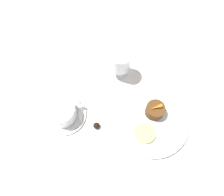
# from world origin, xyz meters

# --- Properties ---
(ground_plane) EXTENTS (3.00, 3.00, 0.00)m
(ground_plane) POSITION_xyz_m (0.00, 0.00, 0.00)
(ground_plane) COLOR white
(dinner_plate) EXTENTS (0.27, 0.27, 0.01)m
(dinner_plate) POSITION_xyz_m (0.02, -0.03, 0.01)
(dinner_plate) COLOR white
(dinner_plate) RESTS_ON ground_plane
(saucer) EXTENTS (0.16, 0.16, 0.01)m
(saucer) POSITION_xyz_m (-0.24, 0.15, 0.01)
(saucer) COLOR white
(saucer) RESTS_ON ground_plane
(coffee_cup) EXTENTS (0.12, 0.10, 0.06)m
(coffee_cup) POSITION_xyz_m (-0.24, 0.14, 0.04)
(coffee_cup) COLOR white
(coffee_cup) RESTS_ON saucer
(spoon) EXTENTS (0.04, 0.12, 0.00)m
(spoon) POSITION_xyz_m (-0.19, 0.14, 0.01)
(spoon) COLOR silver
(spoon) RESTS_ON saucer
(wine_glass) EXTENTS (0.07, 0.07, 0.12)m
(wine_glass) POSITION_xyz_m (0.03, 0.20, 0.08)
(wine_glass) COLOR silver
(wine_glass) RESTS_ON ground_plane
(fork) EXTENTS (0.04, 0.18, 0.01)m
(fork) POSITION_xyz_m (0.19, 0.01, 0.00)
(fork) COLOR silver
(fork) RESTS_ON ground_plane
(dessert_cake) EXTENTS (0.07, 0.07, 0.04)m
(dessert_cake) POSITION_xyz_m (0.05, -0.01, 0.04)
(dessert_cake) COLOR #563314
(dessert_cake) RESTS_ON dinner_plate
(carrot_garnish) EXTENTS (0.04, 0.02, 0.01)m
(carrot_garnish) POSITION_xyz_m (0.05, -0.01, 0.06)
(carrot_garnish) COLOR orange
(carrot_garnish) RESTS_ON dessert_cake
(pineapple_slice) EXTENTS (0.07, 0.07, 0.01)m
(pineapple_slice) POSITION_xyz_m (-0.03, -0.06, 0.02)
(pineapple_slice) COLOR #EFE075
(pineapple_slice) RESTS_ON dinner_plate
(chocolate_truffle) EXTENTS (0.02, 0.02, 0.02)m
(chocolate_truffle) POSITION_xyz_m (-0.16, 0.05, 0.01)
(chocolate_truffle) COLOR black
(chocolate_truffle) RESTS_ON ground_plane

